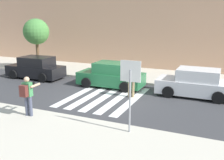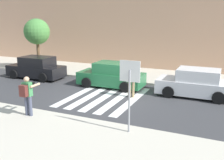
# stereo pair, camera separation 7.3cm
# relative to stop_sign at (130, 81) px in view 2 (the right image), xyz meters

# --- Properties ---
(ground_plane) EXTENTS (120.00, 120.00, 0.00)m
(ground_plane) POSITION_rel_stop_sign_xyz_m (-2.89, 3.77, -2.09)
(ground_plane) COLOR #38383A
(sidewalk_near) EXTENTS (60.00, 6.00, 0.14)m
(sidewalk_near) POSITION_rel_stop_sign_xyz_m (-2.89, -2.43, -2.02)
(sidewalk_near) COLOR beige
(sidewalk_near) RESTS_ON ground
(sidewalk_far) EXTENTS (60.00, 4.80, 0.14)m
(sidewalk_far) POSITION_rel_stop_sign_xyz_m (-2.89, 9.77, -2.02)
(sidewalk_far) COLOR beige
(sidewalk_far) RESTS_ON ground
(building_facade_far) EXTENTS (56.00, 4.00, 6.86)m
(building_facade_far) POSITION_rel_stop_sign_xyz_m (-2.89, 14.17, 1.34)
(building_facade_far) COLOR tan
(building_facade_far) RESTS_ON ground
(crosswalk_stripe_0) EXTENTS (0.44, 5.20, 0.01)m
(crosswalk_stripe_0) POSITION_rel_stop_sign_xyz_m (-4.49, 3.97, -2.09)
(crosswalk_stripe_0) COLOR silver
(crosswalk_stripe_0) RESTS_ON ground
(crosswalk_stripe_1) EXTENTS (0.44, 5.20, 0.01)m
(crosswalk_stripe_1) POSITION_rel_stop_sign_xyz_m (-3.69, 3.97, -2.09)
(crosswalk_stripe_1) COLOR silver
(crosswalk_stripe_1) RESTS_ON ground
(crosswalk_stripe_2) EXTENTS (0.44, 5.20, 0.01)m
(crosswalk_stripe_2) POSITION_rel_stop_sign_xyz_m (-2.89, 3.97, -2.09)
(crosswalk_stripe_2) COLOR silver
(crosswalk_stripe_2) RESTS_ON ground
(crosswalk_stripe_3) EXTENTS (0.44, 5.20, 0.01)m
(crosswalk_stripe_3) POSITION_rel_stop_sign_xyz_m (-2.09, 3.97, -2.09)
(crosswalk_stripe_3) COLOR silver
(crosswalk_stripe_3) RESTS_ON ground
(crosswalk_stripe_4) EXTENTS (0.44, 5.20, 0.01)m
(crosswalk_stripe_4) POSITION_rel_stop_sign_xyz_m (-1.29, 3.97, -2.09)
(crosswalk_stripe_4) COLOR silver
(crosswalk_stripe_4) RESTS_ON ground
(stop_sign) EXTENTS (0.76, 0.08, 2.68)m
(stop_sign) POSITION_rel_stop_sign_xyz_m (0.00, 0.00, 0.00)
(stop_sign) COLOR gray
(stop_sign) RESTS_ON sidewalk_near
(photographer_with_backpack) EXTENTS (0.60, 0.85, 1.72)m
(photographer_with_backpack) POSITION_rel_stop_sign_xyz_m (-4.53, -0.25, -0.93)
(photographer_with_backpack) COLOR #474C60
(photographer_with_backpack) RESTS_ON sidewalk_near
(pedestrian_crossing) EXTENTS (0.56, 0.35, 1.72)m
(pedestrian_crossing) POSITION_rel_stop_sign_xyz_m (-1.54, 4.48, -1.12)
(pedestrian_crossing) COLOR tan
(pedestrian_crossing) RESTS_ON ground
(parked_car_black) EXTENTS (4.10, 1.92, 1.55)m
(parked_car_black) POSITION_rel_stop_sign_xyz_m (-9.33, 6.07, -1.37)
(parked_car_black) COLOR black
(parked_car_black) RESTS_ON ground
(parked_car_green) EXTENTS (4.10, 1.92, 1.55)m
(parked_car_green) POSITION_rel_stop_sign_xyz_m (-3.43, 6.07, -1.37)
(parked_car_green) COLOR #236B3D
(parked_car_green) RESTS_ON ground
(parked_car_white) EXTENTS (4.10, 1.92, 1.55)m
(parked_car_white) POSITION_rel_stop_sign_xyz_m (1.64, 6.07, -1.37)
(parked_car_white) COLOR white
(parked_car_white) RESTS_ON ground
(street_tree_west) EXTENTS (2.03, 2.03, 4.03)m
(street_tree_west) POSITION_rel_stop_sign_xyz_m (-10.87, 8.22, 1.03)
(street_tree_west) COLOR brown
(street_tree_west) RESTS_ON sidewalk_far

